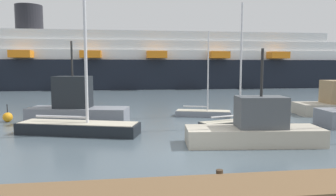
# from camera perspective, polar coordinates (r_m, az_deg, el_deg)

# --- Properties ---
(ground_plane) EXTENTS (600.00, 600.00, 0.00)m
(ground_plane) POSITION_cam_1_polar(r_m,az_deg,el_deg) (14.84, 4.79, -10.21)
(ground_plane) COLOR #4C5B66
(dock_pier) EXTENTS (18.42, 2.27, 0.60)m
(dock_pier) POSITION_cam_1_polar(r_m,az_deg,el_deg) (10.21, 11.18, -16.46)
(dock_pier) COLOR brown
(dock_pier) RESTS_ON ground_plane
(sailboat_0) EXTENTS (5.03, 2.46, 8.10)m
(sailboat_0) POSITION_cam_1_polar(r_m,az_deg,el_deg) (21.24, 11.96, -4.27)
(sailboat_0) COLOR black
(sailboat_0) RESTS_ON ground_plane
(sailboat_1) EXTENTS (4.58, 2.52, 6.82)m
(sailboat_1) POSITION_cam_1_polar(r_m,az_deg,el_deg) (25.76, 6.37, -2.59)
(sailboat_1) COLOR gray
(sailboat_1) RESTS_ON ground_plane
(sailboat_3) EXTENTS (7.52, 3.82, 14.39)m
(sailboat_3) POSITION_cam_1_polar(r_m,az_deg,el_deg) (19.76, -15.85, -4.36)
(sailboat_3) COLOR black
(sailboat_3) RESTS_ON ground_plane
(fishing_boat_1) EXTENTS (7.18, 2.77, 4.98)m
(fishing_boat_1) POSITION_cam_1_polar(r_m,az_deg,el_deg) (17.12, 15.55, -5.26)
(fishing_boat_1) COLOR #BCB29E
(fishing_boat_1) RESTS_ON ground_plane
(fishing_boat_2) EXTENTS (7.32, 3.56, 5.82)m
(fishing_boat_2) POSITION_cam_1_polar(r_m,az_deg,el_deg) (23.49, -16.19, -1.60)
(fishing_boat_2) COLOR gray
(fishing_boat_2) RESTS_ON ground_plane
(channel_buoy_1) EXTENTS (0.69, 0.69, 1.30)m
(channel_buoy_1) POSITION_cam_1_polar(r_m,az_deg,el_deg) (25.97, -26.95, -3.09)
(channel_buoy_1) COLOR orange
(channel_buoy_1) RESTS_ON ground_plane
(cruise_ship) EXTENTS (93.14, 14.74, 14.81)m
(cruise_ship) POSITION_cam_1_polar(r_m,az_deg,el_deg) (60.35, -8.04, 6.35)
(cruise_ship) COLOR black
(cruise_ship) RESTS_ON ground_plane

